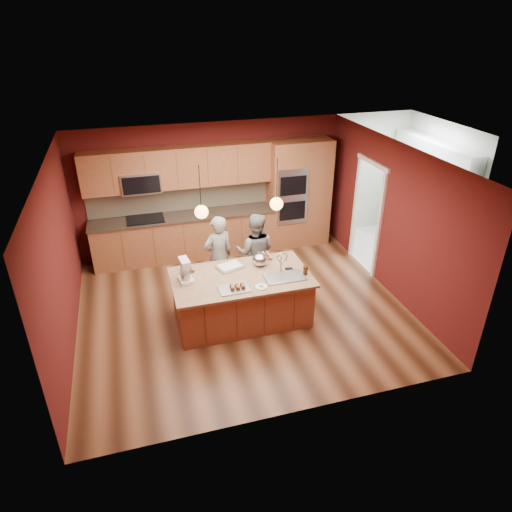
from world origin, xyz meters
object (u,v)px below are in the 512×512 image
object	(u,v)px
person_left	(218,256)
stand_mixer	(185,272)
island	(242,297)
mixing_bowl	(260,260)
person_right	(255,252)

from	to	relation	value
person_left	stand_mixer	size ratio (longest dim) A/B	3.93
island	stand_mixer	world-z (taller)	stand_mixer
island	mixing_bowl	size ratio (longest dim) A/B	8.51
stand_mixer	mixing_bowl	xyz separation A→B (m)	(1.27, 0.17, -0.06)
island	person_left	distance (m)	0.97
person_left	mixing_bowl	size ratio (longest dim) A/B	5.84
person_right	mixing_bowl	size ratio (longest dim) A/B	5.70
island	mixing_bowl	distance (m)	0.69
island	stand_mixer	bearing A→B (deg)	173.53
mixing_bowl	person_left	bearing A→B (deg)	133.99
person_right	stand_mixer	bearing A→B (deg)	51.16
island	person_right	xyz separation A→B (m)	(0.48, 0.88, 0.32)
island	mixing_bowl	xyz separation A→B (m)	(0.38, 0.28, 0.50)
island	mixing_bowl	world-z (taller)	island
island	person_right	size ratio (longest dim) A/B	1.49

